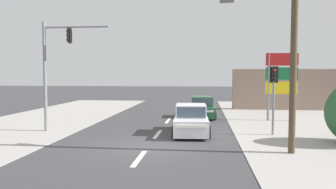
{
  "coord_description": "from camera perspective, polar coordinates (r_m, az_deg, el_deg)",
  "views": [
    {
      "loc": [
        2.39,
        -13.93,
        3.17
      ],
      "look_at": [
        0.44,
        4.0,
        2.04
      ],
      "focal_mm": 35.0,
      "sensor_mm": 36.0,
      "label": 1
    }
  ],
  "objects": [
    {
      "name": "ground_plane",
      "position": [
        14.48,
        -3.48,
        -9.06
      ],
      "size": [
        140.0,
        140.0,
        0.0
      ],
      "primitive_type": "plane",
      "color": "#3A3A3D"
    },
    {
      "name": "lane_dash_near",
      "position": [
        12.57,
        -5.05,
        -11.01
      ],
      "size": [
        0.2,
        2.4,
        0.01
      ],
      "primitive_type": "cube",
      "color": "silver",
      "rests_on": "ground"
    },
    {
      "name": "lane_dash_mid",
      "position": [
        17.38,
        -1.81,
        -6.91
      ],
      "size": [
        0.2,
        2.4,
        0.01
      ],
      "primitive_type": "cube",
      "color": "silver",
      "rests_on": "ground"
    },
    {
      "name": "lane_dash_far",
      "position": [
        22.28,
        -0.01,
        -4.58
      ],
      "size": [
        0.2,
        2.4,
        0.01
      ],
      "primitive_type": "cube",
      "color": "silver",
      "rests_on": "ground"
    },
    {
      "name": "kerb_left_verge",
      "position": [
        21.21,
        -24.88,
        -5.31
      ],
      "size": [
        8.0,
        40.0,
        0.02
      ],
      "primitive_type": "cube",
      "color": "#A39E99",
      "rests_on": "ground"
    },
    {
      "name": "utility_pole_foreground_right",
      "position": [
        13.83,
        20.49,
        9.6
      ],
      "size": [
        3.78,
        0.57,
        8.64
      ],
      "color": "#4C3D2B",
      "rests_on": "ground"
    },
    {
      "name": "traffic_signal_mast",
      "position": [
        18.98,
        -19.22,
        5.39
      ],
      "size": [
        3.69,
        0.44,
        6.0
      ],
      "color": "slate",
      "rests_on": "ground"
    },
    {
      "name": "pedestal_signal_right_kerb",
      "position": [
        17.66,
        17.93,
        0.97
      ],
      "size": [
        0.44,
        0.3,
        3.56
      ],
      "color": "slate",
      "rests_on": "ground"
    },
    {
      "name": "shopping_plaza_sign",
      "position": [
        23.29,
        19.19,
        2.93
      ],
      "size": [
        2.1,
        0.16,
        4.6
      ],
      "color": "slate",
      "rests_on": "ground"
    },
    {
      "name": "shopfront_wall_far",
      "position": [
        31.17,
        22.25,
        0.8
      ],
      "size": [
        12.0,
        1.0,
        3.6
      ],
      "primitive_type": "cube",
      "color": "gray",
      "rests_on": "ground"
    },
    {
      "name": "sedan_crossing_left",
      "position": [
        17.44,
        4.03,
        -4.55
      ],
      "size": [
        2.02,
        4.3,
        1.56
      ],
      "color": "silver",
      "rests_on": "ground"
    },
    {
      "name": "hatchback_oncoming_mid",
      "position": [
        23.95,
        5.98,
        -2.34
      ],
      "size": [
        1.94,
        3.72,
        1.53
      ],
      "color": "#235633",
      "rests_on": "ground"
    }
  ]
}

